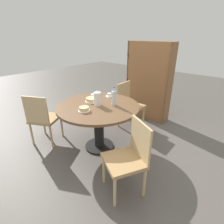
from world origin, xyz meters
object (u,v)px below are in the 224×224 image
Objects in this scene: cake_second at (84,109)px; cup_b at (109,95)px; coffee_pot at (97,98)px; chair_c at (129,104)px; chair_b at (129,156)px; cake_main at (92,100)px; cup_a at (93,96)px; water_bottle at (114,98)px; bookshelf at (148,84)px; chair_a at (43,118)px.

cake_second is 0.71m from cup_b.
chair_c is at bearing 96.01° from coffee_pot.
cup_b is at bearing 169.27° from chair_b.
cake_main is 1.65× the size of cup_b.
cup_a is at bearing 148.90° from coffee_pot.
water_bottle reaches higher than chair_b.
bookshelf is 12.34× the size of cup_a.
water_bottle is at bearing -174.08° from chair_a.
chair_b is at bearing -22.67° from coffee_pot.
cup_a is at bearing -152.60° from chair_a.
water_bottle is (-0.69, 0.53, 0.39)m from chair_b.
cake_main is (-0.18, 0.05, -0.08)m from coffee_pot.
chair_b is at bearing -145.84° from chair_c.
cake_second is (-0.16, -0.44, -0.09)m from water_bottle.
cup_b is (-1.01, 0.78, 0.30)m from chair_b.
water_bottle is at bearing 169.34° from chair_b.
water_bottle is 0.39m from cake_main.
cake_main is (-0.11, -1.50, 0.02)m from bookshelf.
cup_b is at bearing 51.41° from cup_a.
chair_b is 1.62m from chair_c.
chair_c is 0.55× the size of bookshelf.
chair_b is at bearing -21.46° from cake_main.
chair_b is 4.10× the size of cake_main.
chair_a is at bearing -144.65° from water_bottle.
chair_a and chair_b have the same top height.
chair_b is 6.75× the size of cup_b.
cup_b is at bearing 103.16° from cake_second.
water_bottle is 2.23× the size of cup_b.
chair_b is at bearing -37.44° from cup_b.
bookshelf is at bearing 100.36° from water_bottle.
cup_b is (-0.04, -0.52, 0.30)m from chair_c.
cup_a is (-0.34, 0.47, -0.00)m from cake_second.
bookshelf is at bearing 92.95° from cake_second.
chair_b is 1.02m from coffee_pot.
coffee_pot reaches higher than cake_main.
chair_c is 1.02m from coffee_pot.
cup_a is at bearing 79.86° from bookshelf.
cup_b is (-0.14, 0.41, -0.09)m from coffee_pot.
bookshelf is 1.38m from cup_a.
chair_a reaches higher than cake_main.
chair_b is 3.66× the size of coffee_pot.
cup_a is at bearing 133.76° from cake_main.
coffee_pot reaches higher than cup_a.
chair_c is 3.03× the size of water_bottle.
chair_a is at bearing -124.53° from cup_b.
bookshelf is at bearing -138.26° from chair_a.
chair_b reaches higher than cake_main.
water_bottle is at bearing 70.27° from cake_second.
coffee_pot is at bearing -176.58° from chair_c.
bookshelf reaches higher than cup_a.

